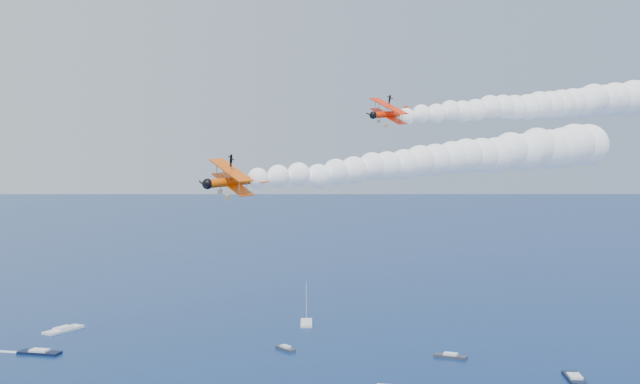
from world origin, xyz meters
TOP-DOWN VIEW (x-y plane):
  - biplane_lead at (21.84, 20.81)m, footprint 7.53×9.03m
  - biplane_trail at (-5.94, 17.06)m, footprint 8.90×10.39m
  - smoke_trail_lead at (51.90, 17.03)m, footprint 61.59×20.51m
  - smoke_trail_trail at (24.04, 12.66)m, footprint 61.70×22.79m

SIDE VIEW (x-z plane):
  - biplane_trail at x=-5.94m, z-range 47.75..55.43m
  - smoke_trail_trail at x=24.04m, z-range 48.46..59.34m
  - biplane_lead at x=21.84m, z-range 56.59..63.62m
  - smoke_trail_lead at x=51.90m, z-range 56.98..67.85m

